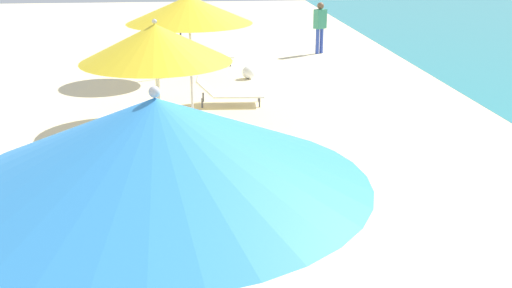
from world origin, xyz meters
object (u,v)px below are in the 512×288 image
(lounger_fifth_shoreside, at_px, (229,92))
(lounger_farthest_shoreside, at_px, (204,56))
(beach_ball, at_px, (248,72))
(person_walking_far, at_px, (320,23))
(umbrella_third, at_px, (157,143))
(umbrella_fifth, at_px, (189,10))
(umbrella_fourth, at_px, (156,43))
(lounger_fourth_shoreside, at_px, (237,161))

(lounger_fifth_shoreside, distance_m, lounger_farthest_shoreside, 4.13)
(lounger_farthest_shoreside, distance_m, beach_ball, 1.98)
(lounger_farthest_shoreside, xyz_separation_m, person_walking_far, (3.58, 1.62, 0.62))
(lounger_fifth_shoreside, xyz_separation_m, person_walking_far, (3.14, 5.72, 0.65))
(umbrella_third, relative_size, umbrella_fifth, 1.15)
(lounger_farthest_shoreside, relative_size, person_walking_far, 1.04)
(umbrella_fifth, distance_m, person_walking_far, 7.90)
(umbrella_third, bearing_deg, lounger_fifth_shoreside, 84.55)
(lounger_fifth_shoreside, relative_size, lounger_farthest_shoreside, 0.92)
(umbrella_fourth, height_order, umbrella_fifth, umbrella_fourth)
(umbrella_third, bearing_deg, umbrella_fifth, 88.85)
(umbrella_fourth, xyz_separation_m, person_walking_far, (4.35, 11.27, -1.37))
(lounger_farthest_shoreside, distance_m, person_walking_far, 3.98)
(lounger_fourth_shoreside, relative_size, beach_ball, 3.92)
(lounger_fifth_shoreside, bearing_deg, lounger_fourth_shoreside, -87.96)
(lounger_farthest_shoreside, relative_size, beach_ball, 4.94)
(umbrella_third, relative_size, lounger_fourth_shoreside, 2.25)
(umbrella_fourth, xyz_separation_m, lounger_fifth_shoreside, (1.21, 5.55, -2.02))
(lounger_fifth_shoreside, distance_m, beach_ball, 2.55)
(umbrella_fifth, distance_m, lounger_fifth_shoreside, 2.28)
(umbrella_fifth, height_order, beach_ball, umbrella_fifth)
(lounger_fifth_shoreside, xyz_separation_m, lounger_farthest_shoreside, (-0.44, 4.11, 0.03))
(umbrella_fifth, xyz_separation_m, lounger_farthest_shoreside, (0.35, 5.12, -1.86))
(umbrella_third, bearing_deg, umbrella_fourth, 92.90)
(lounger_fourth_shoreside, height_order, lounger_farthest_shoreside, lounger_farthest_shoreside)
(umbrella_third, height_order, lounger_fifth_shoreside, umbrella_third)
(umbrella_third, distance_m, lounger_fifth_shoreside, 10.50)
(umbrella_fourth, bearing_deg, person_walking_far, 68.88)
(umbrella_fifth, xyz_separation_m, beach_ball, (1.45, 3.48, -2.00))
(lounger_fifth_shoreside, relative_size, beach_ball, 4.57)
(umbrella_third, height_order, umbrella_fifth, umbrella_third)
(umbrella_fourth, relative_size, beach_ball, 7.97)
(lounger_fourth_shoreside, bearing_deg, umbrella_fifth, 103.82)
(person_walking_far, bearing_deg, lounger_fourth_shoreside, 129.93)
(lounger_fifth_shoreside, bearing_deg, beach_ball, 78.86)
(umbrella_fourth, bearing_deg, lounger_fourth_shoreside, 48.37)
(umbrella_fifth, relative_size, lounger_fifth_shoreside, 1.68)
(person_walking_far, bearing_deg, beach_ball, 110.69)
(person_walking_far, relative_size, beach_ball, 4.75)
(lounger_fifth_shoreside, bearing_deg, umbrella_fifth, -124.05)
(umbrella_fifth, bearing_deg, lounger_fifth_shoreside, 52.08)
(umbrella_fourth, distance_m, beach_ball, 8.50)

